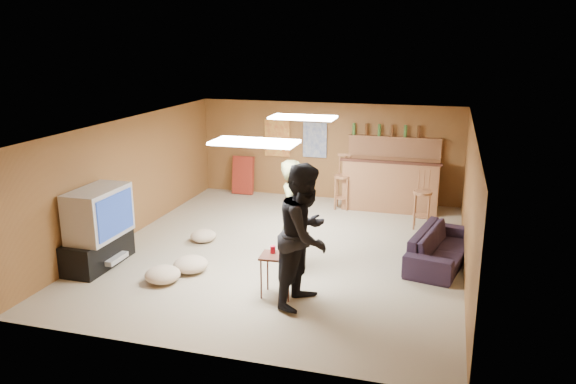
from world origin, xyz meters
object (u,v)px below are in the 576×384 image
(bar_counter, at_px, (391,185))
(sofa, at_px, (441,247))
(tv_body, at_px, (98,213))
(tray_table, at_px, (278,276))
(person_black, at_px, (305,235))
(person_olive, at_px, (295,217))

(bar_counter, xyz_separation_m, sofa, (1.13, -2.81, -0.27))
(tv_body, distance_m, tray_table, 3.13)
(bar_counter, relative_size, person_black, 1.00)
(person_olive, bearing_deg, tray_table, -172.03)
(bar_counter, distance_m, person_black, 4.88)
(tv_body, distance_m, person_olive, 3.13)
(bar_counter, bearing_deg, sofa, -68.06)
(bar_counter, distance_m, tray_table, 4.85)
(bar_counter, height_order, person_black, person_black)
(sofa, xyz_separation_m, tray_table, (-2.22, -1.91, 0.03))
(person_olive, bearing_deg, tv_body, 109.86)
(tray_table, bearing_deg, tv_body, 174.97)
(person_black, height_order, tray_table, person_black)
(tv_body, distance_m, bar_counter, 6.09)
(person_black, bearing_deg, person_olive, 34.64)
(person_olive, relative_size, tray_table, 2.90)
(person_olive, height_order, tray_table, person_olive)
(sofa, bearing_deg, person_olive, 125.71)
(tray_table, bearing_deg, sofa, 40.74)
(person_olive, xyz_separation_m, sofa, (2.22, 0.98, -0.62))
(person_olive, bearing_deg, bar_counter, -8.41)
(person_olive, xyz_separation_m, tray_table, (0.00, -0.93, -0.59))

